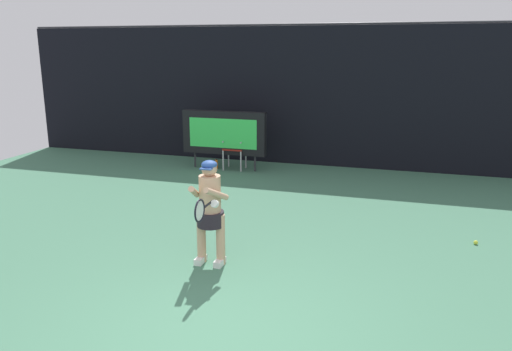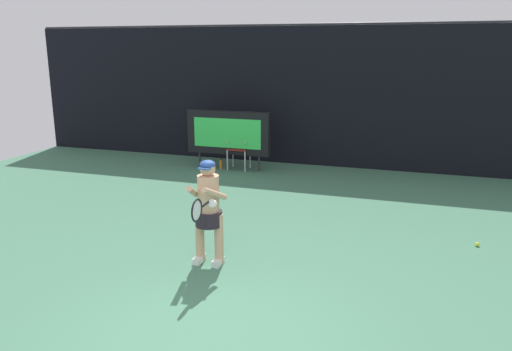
{
  "view_description": "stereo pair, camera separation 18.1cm",
  "coord_description": "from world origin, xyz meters",
  "px_view_note": "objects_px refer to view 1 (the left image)",
  "views": [
    {
      "loc": [
        1.84,
        -4.57,
        3.07
      ],
      "look_at": [
        -0.47,
        2.98,
        1.05
      ],
      "focal_mm": 35.3,
      "sensor_mm": 36.0,
      "label": 1
    },
    {
      "loc": [
        2.01,
        -4.51,
        3.07
      ],
      "look_at": [
        -0.47,
        2.98,
        1.05
      ],
      "focal_mm": 35.3,
      "sensor_mm": 36.0,
      "label": 2
    }
  ],
  "objects_px": {
    "tennis_player": "(210,207)",
    "water_bottle": "(216,164)",
    "scoreboard": "(224,133)",
    "tennis_racket": "(200,210)",
    "tennis_ball_loose": "(476,242)",
    "umpire_chair": "(235,145)"
  },
  "relations": [
    {
      "from": "umpire_chair",
      "to": "tennis_player",
      "type": "height_order",
      "value": "tennis_player"
    },
    {
      "from": "scoreboard",
      "to": "tennis_racket",
      "type": "height_order",
      "value": "scoreboard"
    },
    {
      "from": "scoreboard",
      "to": "water_bottle",
      "type": "height_order",
      "value": "scoreboard"
    },
    {
      "from": "water_bottle",
      "to": "scoreboard",
      "type": "bearing_deg",
      "value": 14.07
    },
    {
      "from": "tennis_ball_loose",
      "to": "water_bottle",
      "type": "bearing_deg",
      "value": 148.42
    },
    {
      "from": "umpire_chair",
      "to": "tennis_racket",
      "type": "height_order",
      "value": "tennis_racket"
    },
    {
      "from": "tennis_player",
      "to": "tennis_racket",
      "type": "xyz_separation_m",
      "value": [
        0.12,
        -0.63,
        0.17
      ]
    },
    {
      "from": "scoreboard",
      "to": "tennis_racket",
      "type": "relative_size",
      "value": 3.65
    },
    {
      "from": "tennis_player",
      "to": "scoreboard",
      "type": "bearing_deg",
      "value": 108.58
    },
    {
      "from": "tennis_player",
      "to": "water_bottle",
      "type": "bearing_deg",
      "value": 110.62
    },
    {
      "from": "water_bottle",
      "to": "tennis_racket",
      "type": "xyz_separation_m",
      "value": [
        2.19,
        -6.13,
        0.9
      ]
    },
    {
      "from": "tennis_player",
      "to": "tennis_ball_loose",
      "type": "distance_m",
      "value": 4.32
    },
    {
      "from": "tennis_player",
      "to": "tennis_ball_loose",
      "type": "xyz_separation_m",
      "value": [
        3.79,
        1.9,
        -0.82
      ]
    },
    {
      "from": "tennis_ball_loose",
      "to": "scoreboard",
      "type": "bearing_deg",
      "value": 147.14
    },
    {
      "from": "umpire_chair",
      "to": "scoreboard",
      "type": "bearing_deg",
      "value": -154.02
    },
    {
      "from": "umpire_chair",
      "to": "water_bottle",
      "type": "xyz_separation_m",
      "value": [
        -0.46,
        -0.18,
        -0.5
      ]
    },
    {
      "from": "scoreboard",
      "to": "tennis_player",
      "type": "xyz_separation_m",
      "value": [
        1.87,
        -5.55,
        -0.09
      ]
    },
    {
      "from": "scoreboard",
      "to": "tennis_racket",
      "type": "distance_m",
      "value": 6.49
    },
    {
      "from": "tennis_player",
      "to": "umpire_chair",
      "type": "bearing_deg",
      "value": 105.83
    },
    {
      "from": "water_bottle",
      "to": "tennis_racket",
      "type": "height_order",
      "value": "tennis_racket"
    },
    {
      "from": "water_bottle",
      "to": "tennis_ball_loose",
      "type": "xyz_separation_m",
      "value": [
        5.86,
        -3.6,
        -0.09
      ]
    },
    {
      "from": "tennis_racket",
      "to": "tennis_ball_loose",
      "type": "bearing_deg",
      "value": 47.49
    }
  ]
}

